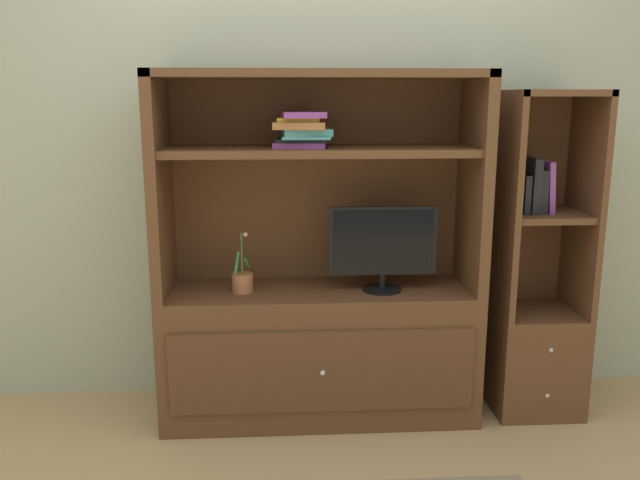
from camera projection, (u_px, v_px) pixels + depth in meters
ground_plane at (325, 454)px, 2.87m from camera, size 8.00×8.00×0.00m
painted_rear_wall at (315, 125)px, 3.30m from camera, size 6.00×0.10×2.80m
media_console at (319, 311)px, 3.16m from camera, size 1.51×0.50×1.66m
tv_monitor at (383, 245)px, 3.05m from camera, size 0.50×0.18×0.40m
potted_plant at (243, 282)px, 3.06m from camera, size 0.10×0.11×0.29m
magazine_stack at (302, 129)px, 2.95m from camera, size 0.27×0.34×0.16m
bookshelf_tall at (536, 306)px, 3.22m from camera, size 0.42×0.42×1.57m
upright_book_row at (532, 189)px, 3.08m from camera, size 0.18×0.18×0.26m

